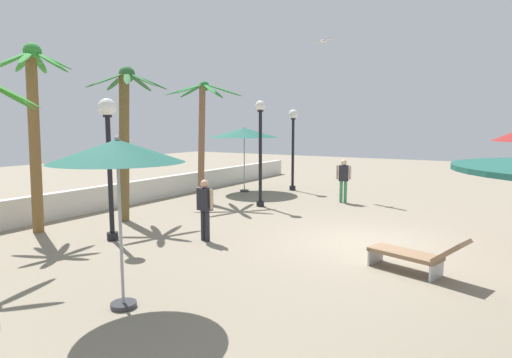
% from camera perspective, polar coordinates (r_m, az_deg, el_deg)
% --- Properties ---
extents(ground_plane, '(56.00, 56.00, 0.00)m').
position_cam_1_polar(ground_plane, '(10.96, 14.60, -8.35)').
color(ground_plane, gray).
extents(boundary_wall, '(25.20, 0.30, 0.83)m').
position_cam_1_polar(boundary_wall, '(15.94, -18.58, -2.15)').
color(boundary_wall, silver).
rests_on(boundary_wall, ground_plane).
extents(patio_umbrella_0, '(3.00, 3.00, 2.85)m').
position_cam_1_polar(patio_umbrella_0, '(18.57, -1.60, 6.21)').
color(patio_umbrella_0, '#333338').
rests_on(patio_umbrella_0, ground_plane).
extents(patio_umbrella_2, '(2.06, 2.06, 2.74)m').
position_cam_1_polar(patio_umbrella_2, '(6.83, -18.15, 3.38)').
color(patio_umbrella_2, '#333338').
rests_on(patio_umbrella_2, ground_plane).
extents(palm_tree_0, '(2.92, 2.92, 4.58)m').
position_cam_1_polar(palm_tree_0, '(16.36, -7.16, 7.86)').
color(palm_tree_0, brown).
rests_on(palm_tree_0, ground_plane).
extents(palm_tree_2, '(2.45, 2.44, 4.68)m').
position_cam_1_polar(palm_tree_2, '(13.49, -17.19, 7.28)').
color(palm_tree_2, brown).
rests_on(palm_tree_2, ground_plane).
extents(palm_tree_3, '(1.99, 1.99, 5.06)m').
position_cam_1_polar(palm_tree_3, '(12.86, -27.68, 7.62)').
color(palm_tree_3, brown).
rests_on(palm_tree_3, ground_plane).
extents(lamp_post_1, '(0.41, 0.41, 3.62)m').
position_cam_1_polar(lamp_post_1, '(19.05, 5.01, 5.64)').
color(lamp_post_1, black).
rests_on(lamp_post_1, ground_plane).
extents(lamp_post_2, '(0.36, 0.36, 3.78)m').
position_cam_1_polar(lamp_post_2, '(15.11, 0.59, 4.97)').
color(lamp_post_2, black).
rests_on(lamp_post_2, ground_plane).
extents(lamp_post_3, '(0.44, 0.44, 3.56)m').
position_cam_1_polar(lamp_post_3, '(11.14, -19.22, 4.49)').
color(lamp_post_3, black).
rests_on(lamp_post_3, ground_plane).
extents(lounge_chair_0, '(1.05, 1.96, 0.84)m').
position_cam_1_polar(lounge_chair_0, '(8.98, 20.78, -9.44)').
color(lounge_chair_0, '#B7B7BC').
rests_on(lounge_chair_0, ground_plane).
extents(guest_0, '(0.30, 0.55, 1.56)m').
position_cam_1_polar(guest_0, '(10.70, -6.89, -3.40)').
color(guest_0, '#26262D').
rests_on(guest_0, ground_plane).
extents(guest_1, '(0.34, 0.54, 1.65)m').
position_cam_1_polar(guest_1, '(16.29, 11.70, 0.32)').
color(guest_1, '#3F8C59').
rests_on(guest_1, ground_plane).
extents(seagull_1, '(0.72, 1.30, 0.14)m').
position_cam_1_polar(seagull_1, '(18.65, 9.05, 17.88)').
color(seagull_1, white).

